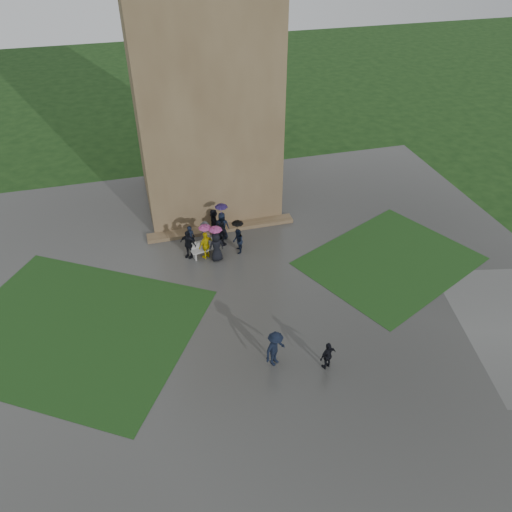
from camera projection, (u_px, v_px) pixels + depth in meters
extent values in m
plane|color=black|center=(270.00, 356.00, 22.37)|extent=(120.00, 120.00, 0.00)
cube|color=#333331|center=(258.00, 325.00, 23.92)|extent=(34.00, 34.00, 0.02)
cube|color=#153412|center=(75.00, 329.00, 23.68)|extent=(14.10, 13.46, 0.01)
cube|color=#153412|center=(390.00, 261.00, 28.02)|extent=(11.12, 10.15, 0.01)
cube|color=brown|center=(199.00, 59.00, 28.67)|extent=(8.00, 8.00, 18.00)
cube|color=brown|center=(221.00, 228.00, 30.53)|extent=(9.00, 0.80, 0.22)
cube|color=#A1A19D|center=(205.00, 249.00, 28.13)|extent=(1.70, 0.81, 0.07)
cube|color=#A1A19D|center=(195.00, 256.00, 28.05)|extent=(0.17, 0.44, 0.46)
cube|color=#A1A19D|center=(216.00, 249.00, 28.52)|extent=(0.17, 0.44, 0.46)
cube|color=#A1A19D|center=(203.00, 243.00, 28.16)|extent=(1.61, 0.38, 0.44)
imported|color=black|center=(222.00, 234.00, 28.83)|extent=(0.80, 1.04, 1.57)
imported|color=black|center=(222.00, 226.00, 29.36)|extent=(0.98, 0.80, 1.72)
imported|color=black|center=(214.00, 221.00, 30.01)|extent=(0.59, 1.44, 1.52)
imported|color=#3F3E43|center=(205.00, 233.00, 29.03)|extent=(0.84, 1.06, 1.46)
imported|color=black|center=(190.00, 237.00, 28.59)|extent=(0.62, 0.48, 1.52)
imported|color=black|center=(188.00, 244.00, 27.83)|extent=(1.15, 1.12, 1.74)
imported|color=#D1BA0C|center=(206.00, 245.00, 27.81)|extent=(1.14, 0.99, 1.69)
imported|color=black|center=(216.00, 247.00, 27.59)|extent=(0.97, 0.75, 1.78)
imported|color=black|center=(238.00, 241.00, 28.26)|extent=(0.53, 0.79, 1.51)
imported|color=#E15DB7|center=(205.00, 230.00, 27.19)|extent=(0.68, 0.68, 0.60)
imported|color=#412C7B|center=(221.00, 209.00, 28.66)|extent=(0.72, 0.72, 0.63)
imported|color=black|center=(238.00, 225.00, 27.61)|extent=(0.64, 0.64, 0.57)
imported|color=#E15DB7|center=(215.00, 231.00, 26.99)|extent=(0.72, 0.72, 0.63)
imported|color=black|center=(275.00, 349.00, 21.46)|extent=(1.31, 1.15, 1.81)
imported|color=black|center=(328.00, 356.00, 21.39)|extent=(0.97, 0.76, 1.45)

